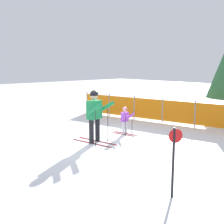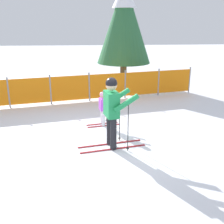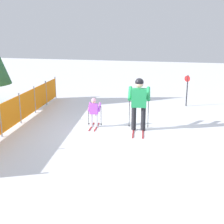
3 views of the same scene
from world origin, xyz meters
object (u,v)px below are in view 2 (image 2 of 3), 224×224
Objects in this scene: skier_child at (103,106)px; safety_fence at (89,87)px; skier_adult at (113,106)px; conifer_far at (124,21)px.

safety_fence is (-0.39, 2.76, -0.04)m from skier_child.
skier_adult is 1.70× the size of skier_child.
safety_fence is at bearing 85.52° from skier_adult.
conifer_far is (1.22, 7.54, 1.94)m from skier_adult.
conifer_far reaches higher than skier_child.
safety_fence is (-0.54, 4.32, -0.50)m from skier_adult.
conifer_far is at bearing 69.24° from skier_adult.
safety_fence reaches higher than skier_child.
conifer_far reaches higher than safety_fence.
skier_child is 2.78m from safety_fence.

